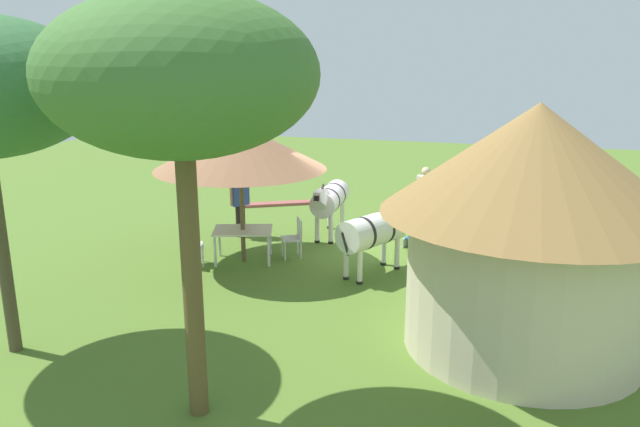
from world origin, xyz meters
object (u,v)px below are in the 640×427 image
object	(u,v)px
patio_chair_east_end	(295,235)
standing_watcher	(425,193)
zebra_nearest_camera	(375,230)
zebra_by_umbrella	(330,199)
thatched_hut	(531,216)
shade_umbrella	(240,147)
striped_lounge_chair	(417,237)
acacia_tree_left_background	(181,77)
guest_beside_umbrella	(240,199)
patio_chair_near_lawn	(189,243)
patio_dining_table	(243,233)

from	to	relation	value
patio_chair_east_end	standing_watcher	world-z (taller)	standing_watcher
patio_chair_east_end	standing_watcher	distance (m)	3.97
zebra_nearest_camera	zebra_by_umbrella	size ratio (longest dim) A/B	0.86
thatched_hut	zebra_nearest_camera	xyz separation A→B (m)	(2.87, -2.66, -1.21)
shade_umbrella	striped_lounge_chair	world-z (taller)	shade_umbrella
acacia_tree_left_background	shade_umbrella	bearing A→B (deg)	-73.66
guest_beside_umbrella	zebra_by_umbrella	bearing A→B (deg)	-40.60
shade_umbrella	zebra_nearest_camera	distance (m)	3.39
guest_beside_umbrella	zebra_nearest_camera	bearing A→B (deg)	-80.65
patio_chair_near_lawn	guest_beside_umbrella	xyz separation A→B (m)	(-0.25, -2.33, 0.46)
patio_dining_table	guest_beside_umbrella	bearing A→B (deg)	-66.00
thatched_hut	zebra_by_umbrella	size ratio (longest dim) A/B	1.95
patio_dining_table	acacia_tree_left_background	world-z (taller)	acacia_tree_left_background
guest_beside_umbrella	acacia_tree_left_background	distance (m)	8.57
patio_chair_near_lawn	guest_beside_umbrella	bearing A→B (deg)	144.63
patio_dining_table	patio_chair_east_end	world-z (taller)	patio_chair_east_end
shade_umbrella	thatched_hut	bearing A→B (deg)	155.41
patio_chair_near_lawn	shade_umbrella	bearing A→B (deg)	90.00
thatched_hut	patio_dining_table	bearing A→B (deg)	-24.59
patio_chair_near_lawn	standing_watcher	distance (m)	6.22
patio_dining_table	striped_lounge_chair	xyz separation A→B (m)	(-3.65, -2.00, -0.40)
thatched_hut	zebra_by_umbrella	bearing A→B (deg)	-48.41
zebra_nearest_camera	acacia_tree_left_background	world-z (taller)	acacia_tree_left_background
thatched_hut	zebra_by_umbrella	world-z (taller)	thatched_hut
patio_dining_table	zebra_nearest_camera	size ratio (longest dim) A/B	0.72
standing_watcher	acacia_tree_left_background	bearing A→B (deg)	121.10
shade_umbrella	striped_lounge_chair	xyz separation A→B (m)	(-3.65, -2.00, -2.34)
thatched_hut	standing_watcher	bearing A→B (deg)	-70.47
patio_dining_table	guest_beside_umbrella	world-z (taller)	guest_beside_umbrella
shade_umbrella	standing_watcher	world-z (taller)	shade_umbrella
patio_chair_near_lawn	zebra_nearest_camera	bearing A→B (deg)	68.69
thatched_hut	standing_watcher	size ratio (longest dim) A/B	2.74
shade_umbrella	acacia_tree_left_background	world-z (taller)	acacia_tree_left_background
patio_chair_east_end	zebra_by_umbrella	world-z (taller)	zebra_by_umbrella
guest_beside_umbrella	acacia_tree_left_background	bearing A→B (deg)	-127.19
patio_chair_east_end	guest_beside_umbrella	xyz separation A→B (m)	(1.82, -1.20, 0.46)
acacia_tree_left_background	thatched_hut	bearing A→B (deg)	-143.47
patio_chair_near_lawn	standing_watcher	size ratio (longest dim) A/B	0.53
shade_umbrella	zebra_by_umbrella	bearing A→B (deg)	-121.00
shade_umbrella	acacia_tree_left_background	xyz separation A→B (m)	(-1.68, 5.75, 1.74)
shade_umbrella	patio_chair_near_lawn	size ratio (longest dim) A/B	4.15
thatched_hut	standing_watcher	distance (m)	6.65
shade_umbrella	acacia_tree_left_background	distance (m)	6.23
zebra_by_umbrella	acacia_tree_left_background	world-z (taller)	acacia_tree_left_background
guest_beside_umbrella	standing_watcher	world-z (taller)	standing_watcher
patio_chair_east_end	zebra_nearest_camera	bearing A→B (deg)	-134.33
guest_beside_umbrella	zebra_nearest_camera	size ratio (longest dim) A/B	0.79
thatched_hut	guest_beside_umbrella	distance (m)	8.05
zebra_by_umbrella	patio_chair_east_end	bearing A→B (deg)	78.03
patio_dining_table	striped_lounge_chair	size ratio (longest dim) A/B	1.56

